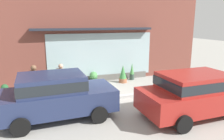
{
  "coord_description": "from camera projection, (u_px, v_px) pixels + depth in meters",
  "views": [
    {
      "loc": [
        -3.19,
        -8.86,
        3.47
      ],
      "look_at": [
        0.43,
        1.2,
        1.04
      ],
      "focal_mm": 33.92,
      "sensor_mm": 36.0,
      "label": 1
    }
  ],
  "objects": [
    {
      "name": "potted_plant_by_entrance",
      "position": [
        123.0,
        74.0,
        12.33
      ],
      "size": [
        0.47,
        0.47,
        1.02
      ],
      "color": "#9E6042",
      "rests_on": "ground_plane"
    },
    {
      "name": "potted_plant_near_hydrant",
      "position": [
        93.0,
        78.0,
        12.2
      ],
      "size": [
        0.46,
        0.46,
        0.69
      ],
      "color": "#33473D",
      "rests_on": "ground_plane"
    },
    {
      "name": "potted_plant_window_center",
      "position": [
        132.0,
        72.0,
        12.95
      ],
      "size": [
        0.28,
        0.28,
        1.01
      ],
      "color": "#33473D",
      "rests_on": "ground_plane"
    },
    {
      "name": "parked_car_navy",
      "position": [
        56.0,
        94.0,
        7.63
      ],
      "size": [
        4.12,
        2.06,
        1.67
      ],
      "rotation": [
        0.0,
        0.0,
        0.01
      ],
      "color": "navy",
      "rests_on": "ground_plane"
    },
    {
      "name": "potted_plant_trailing_edge",
      "position": [
        5.0,
        89.0,
        10.29
      ],
      "size": [
        0.35,
        0.35,
        0.53
      ],
      "color": "#B7B2A3",
      "rests_on": "ground_plane"
    },
    {
      "name": "ground_plane",
      "position": [
        112.0,
        97.0,
        9.95
      ],
      "size": [
        60.0,
        60.0,
        0.0
      ],
      "primitive_type": "plane",
      "color": "#9E9B93"
    },
    {
      "name": "potted_plant_low_front",
      "position": [
        53.0,
        80.0,
        11.13
      ],
      "size": [
        0.65,
        0.65,
        0.93
      ],
      "color": "#B7B2A3",
      "rests_on": "ground_plane"
    },
    {
      "name": "curb_strip",
      "position": [
        113.0,
        98.0,
        9.76
      ],
      "size": [
        14.0,
        0.24,
        0.12
      ],
      "primitive_type": "cube",
      "color": "#B2B2AD",
      "rests_on": "ground_plane"
    },
    {
      "name": "storefront",
      "position": [
        94.0,
        38.0,
        12.31
      ],
      "size": [
        14.0,
        0.81,
        5.2
      ],
      "color": "brown",
      "rests_on": "ground_plane"
    },
    {
      "name": "parked_car_red",
      "position": [
        197.0,
        92.0,
        7.89
      ],
      "size": [
        4.53,
        2.09,
        1.64
      ],
      "rotation": [
        0.0,
        0.0,
        0.0
      ],
      "color": "maroon",
      "rests_on": "ground_plane"
    },
    {
      "name": "fire_hydrant",
      "position": [
        78.0,
        88.0,
        9.9
      ],
      "size": [
        0.42,
        0.39,
        0.85
      ],
      "color": "#B2B2B7",
      "rests_on": "ground_plane"
    },
    {
      "name": "pedestrian_passerby",
      "position": [
        35.0,
        82.0,
        8.8
      ],
      "size": [
        0.31,
        0.4,
        1.75
      ],
      "rotation": [
        0.0,
        0.0,
        2.11
      ],
      "color": "#333847",
      "rests_on": "ground_plane"
    },
    {
      "name": "pedestrian_with_handbag",
      "position": [
        62.0,
        79.0,
        9.69
      ],
      "size": [
        0.51,
        0.49,
        1.62
      ],
      "rotation": [
        0.0,
        0.0,
        5.57
      ],
      "color": "#333847",
      "rests_on": "ground_plane"
    }
  ]
}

